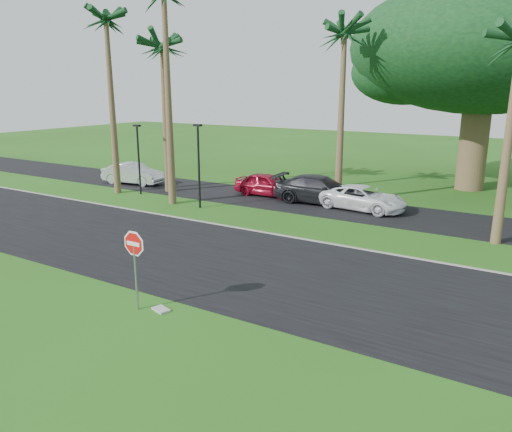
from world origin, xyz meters
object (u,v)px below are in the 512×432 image
at_px(car_silver, 133,174).
at_px(car_red, 267,185).
at_px(car_dark, 320,190).
at_px(car_minivan, 363,198).
at_px(stop_sign_near, 135,254).

xyz_separation_m(car_silver, car_red, (9.91, 1.54, -0.02)).
xyz_separation_m(car_red, car_dark, (3.65, -0.17, 0.08)).
height_order(car_silver, car_dark, car_dark).
height_order(car_red, car_dark, car_dark).
bearing_deg(car_minivan, car_dark, 90.74).
bearing_deg(car_red, car_silver, 97.29).
height_order(car_silver, car_minivan, car_silver).
bearing_deg(car_silver, car_minivan, -95.25).
bearing_deg(car_dark, stop_sign_near, 179.46).
height_order(stop_sign_near, car_minivan, stop_sign_near).
xyz_separation_m(car_dark, car_minivan, (2.70, -0.27, -0.13)).
bearing_deg(car_red, stop_sign_near, -164.88).
distance_m(car_silver, car_dark, 13.63).
xyz_separation_m(car_red, car_minivan, (6.35, -0.44, -0.05)).
bearing_deg(car_dark, car_silver, 90.96).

